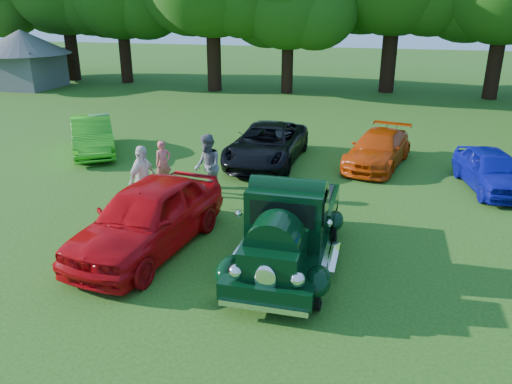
% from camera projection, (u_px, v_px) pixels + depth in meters
% --- Properties ---
extents(ground, '(120.00, 120.00, 0.00)m').
position_uv_depth(ground, '(262.00, 275.00, 10.95)').
color(ground, '#234C11').
rests_on(ground, ground).
extents(hero_pickup, '(2.31, 4.97, 1.94)m').
position_uv_depth(hero_pickup, '(289.00, 229.00, 11.20)').
color(hero_pickup, black).
rests_on(hero_pickup, ground).
extents(red_convertible, '(2.61, 5.12, 1.67)m').
position_uv_depth(red_convertible, '(148.00, 217.00, 11.86)').
color(red_convertible, '#BE080D').
rests_on(red_convertible, ground).
extents(back_car_lime, '(3.56, 4.36, 1.40)m').
position_uv_depth(back_car_lime, '(92.00, 136.00, 19.60)').
color(back_car_lime, green).
rests_on(back_car_lime, ground).
extents(back_car_black, '(2.46, 5.14, 1.41)m').
position_uv_depth(back_car_black, '(267.00, 144.00, 18.40)').
color(back_car_black, black).
rests_on(back_car_black, ground).
extents(back_car_orange, '(2.68, 4.56, 1.24)m').
position_uv_depth(back_car_orange, '(378.00, 149.00, 18.10)').
color(back_car_orange, '#C63C06').
rests_on(back_car_orange, ground).
extents(back_car_blue, '(2.23, 4.01, 1.29)m').
position_uv_depth(back_car_blue, '(491.00, 170.00, 15.78)').
color(back_car_blue, '#0E129B').
rests_on(back_car_blue, ground).
extents(spectator_pink, '(0.63, 0.63, 1.48)m').
position_uv_depth(spectator_pink, '(163.00, 163.00, 16.11)').
color(spectator_pink, '#D7585C').
rests_on(spectator_pink, ground).
extents(spectator_grey, '(1.12, 1.19, 1.96)m').
position_uv_depth(spectator_grey, '(207.00, 166.00, 15.02)').
color(spectator_grey, slate).
rests_on(spectator_grey, ground).
extents(spectator_white, '(0.64, 1.20, 1.94)m').
position_uv_depth(spectator_white, '(143.00, 180.00, 13.92)').
color(spectator_white, silver).
rests_on(spectator_white, ground).
extents(gazebo, '(6.40, 6.40, 3.90)m').
position_uv_depth(gazebo, '(23.00, 52.00, 34.19)').
color(gazebo, '#59595E').
rests_on(gazebo, ground).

